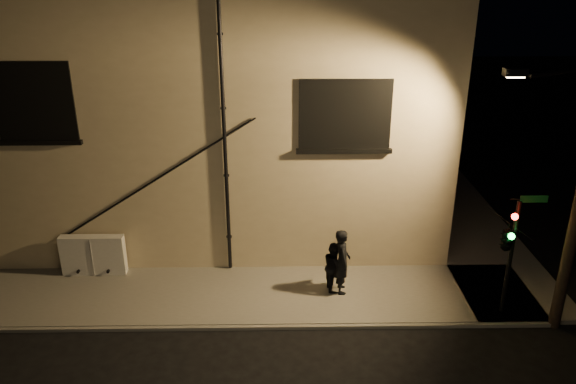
{
  "coord_description": "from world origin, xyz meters",
  "views": [
    {
      "loc": [
        -0.27,
        -12.35,
        8.99
      ],
      "look_at": [
        -0.02,
        1.8,
        3.14
      ],
      "focal_mm": 35.0,
      "sensor_mm": 36.0,
      "label": 1
    }
  ],
  "objects_px": {
    "streetlamp_pole": "(576,194)",
    "traffic_signal": "(508,238)",
    "pedestrian_b": "(334,266)",
    "utility_cabinet": "(93,255)",
    "pedestrian_a": "(342,261)"
  },
  "relations": [
    {
      "from": "streetlamp_pole",
      "to": "traffic_signal",
      "type": "bearing_deg",
      "value": 165.27
    },
    {
      "from": "pedestrian_b",
      "to": "traffic_signal",
      "type": "height_order",
      "value": "traffic_signal"
    },
    {
      "from": "utility_cabinet",
      "to": "pedestrian_b",
      "type": "relative_size",
      "value": 1.29
    },
    {
      "from": "pedestrian_a",
      "to": "pedestrian_b",
      "type": "height_order",
      "value": "pedestrian_a"
    },
    {
      "from": "pedestrian_a",
      "to": "streetlamp_pole",
      "type": "height_order",
      "value": "streetlamp_pole"
    },
    {
      "from": "utility_cabinet",
      "to": "streetlamp_pole",
      "type": "height_order",
      "value": "streetlamp_pole"
    },
    {
      "from": "pedestrian_a",
      "to": "utility_cabinet",
      "type": "bearing_deg",
      "value": 79.6
    },
    {
      "from": "pedestrian_a",
      "to": "traffic_signal",
      "type": "bearing_deg",
      "value": -108.27
    },
    {
      "from": "traffic_signal",
      "to": "streetlamp_pole",
      "type": "height_order",
      "value": "streetlamp_pole"
    },
    {
      "from": "pedestrian_a",
      "to": "streetlamp_pole",
      "type": "relative_size",
      "value": 0.27
    },
    {
      "from": "utility_cabinet",
      "to": "traffic_signal",
      "type": "xyz_separation_m",
      "value": [
        11.5,
        -2.31,
        1.67
      ]
    },
    {
      "from": "utility_cabinet",
      "to": "pedestrian_b",
      "type": "bearing_deg",
      "value": -7.81
    },
    {
      "from": "pedestrian_a",
      "to": "pedestrian_b",
      "type": "xyz_separation_m",
      "value": [
        -0.21,
        0.13,
        -0.23
      ]
    },
    {
      "from": "pedestrian_b",
      "to": "streetlamp_pole",
      "type": "relative_size",
      "value": 0.21
    },
    {
      "from": "utility_cabinet",
      "to": "traffic_signal",
      "type": "height_order",
      "value": "traffic_signal"
    }
  ]
}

